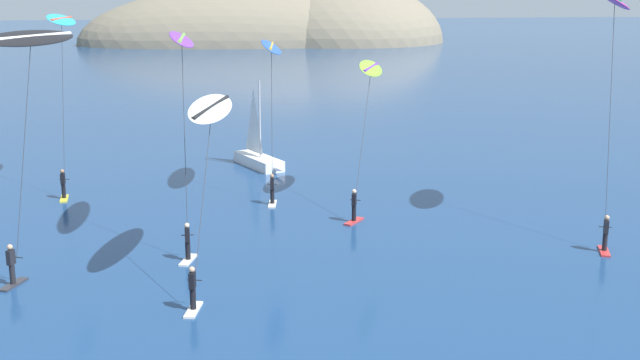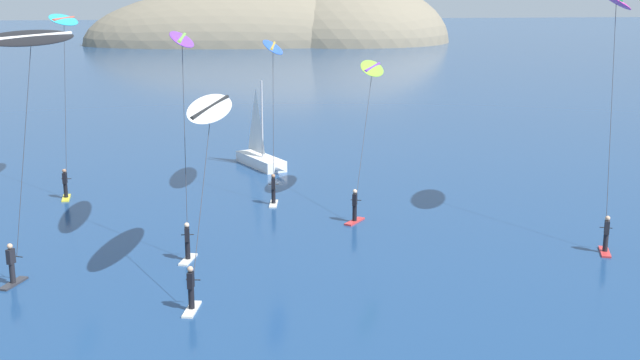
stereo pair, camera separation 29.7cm
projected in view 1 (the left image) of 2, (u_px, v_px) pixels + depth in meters
name	position (u px, v px, depth m)	size (l,w,h in m)	color
headland_island	(285.00, 42.00, 174.94)	(78.72, 47.61, 29.63)	#7A705B
sailboat_near	(261.00, 158.00, 52.58)	(3.19, 5.83, 5.70)	white
kitesurfer_black	(29.00, 59.00, 31.80)	(3.39, 5.76, 9.92)	#2D2D33
kitesurfer_blue	(271.00, 58.00, 44.09)	(1.84, 6.16, 8.76)	silver
kitesurfer_magenta	(614.00, 22.00, 37.25)	(3.62, 7.09, 11.34)	red
kitesurfer_purple	(182.00, 56.00, 34.91)	(1.22, 6.39, 9.71)	silver
kitesurfer_lime	(369.00, 81.00, 42.94)	(3.71, 7.54, 7.74)	red
kitesurfer_cyan	(62.00, 36.00, 44.79)	(1.61, 5.51, 10.17)	yellow
kitesurfer_white	(210.00, 121.00, 31.36)	(2.61, 7.85, 7.34)	silver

